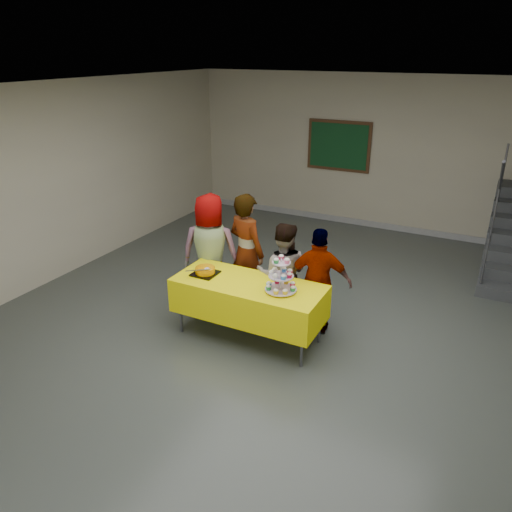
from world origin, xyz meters
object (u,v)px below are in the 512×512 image
(bake_table, at_px, (249,298))
(bear_cake, at_px, (205,270))
(noticeboard, at_px, (339,146))
(schoolchild_a, at_px, (210,252))
(schoolchild_b, at_px, (246,252))
(cupcake_stand, at_px, (281,279))
(schoolchild_c, at_px, (282,275))
(schoolchild_d, at_px, (319,282))

(bake_table, relative_size, bear_cake, 5.25)
(bake_table, relative_size, noticeboard, 1.45)
(schoolchild_a, xyz_separation_m, noticeboard, (0.35, 4.36, 0.78))
(schoolchild_b, bearing_deg, noticeboard, -70.26)
(cupcake_stand, xyz_separation_m, noticeboard, (-0.98, 4.92, 0.66))
(schoolchild_b, relative_size, schoolchild_c, 1.17)
(schoolchild_c, distance_m, schoolchild_d, 0.50)
(schoolchild_c, xyz_separation_m, schoolchild_d, (0.50, 0.02, -0.00))
(schoolchild_d, bearing_deg, schoolchild_a, -13.18)
(bake_table, bearing_deg, schoolchild_a, 148.97)
(schoolchild_b, bearing_deg, cupcake_stand, 156.83)
(schoolchild_a, xyz_separation_m, schoolchild_b, (0.46, 0.21, 0.01))
(cupcake_stand, relative_size, schoolchild_b, 0.27)
(cupcake_stand, bearing_deg, bake_table, 175.69)
(cupcake_stand, distance_m, bear_cake, 1.06)
(schoolchild_d, bearing_deg, schoolchild_b, -23.35)
(bake_table, relative_size, schoolchild_b, 1.13)
(cupcake_stand, xyz_separation_m, schoolchild_d, (0.27, 0.57, -0.23))
(bake_table, distance_m, schoolchild_a, 1.06)
(schoolchild_d, relative_size, noticeboard, 1.09)
(schoolchild_b, xyz_separation_m, noticeboard, (-0.11, 4.15, 0.77))
(bear_cake, distance_m, schoolchild_b, 0.79)
(schoolchild_b, relative_size, schoolchild_d, 1.18)
(bear_cake, bearing_deg, cupcake_stand, -0.14)
(bake_table, relative_size, schoolchild_a, 1.15)
(bake_table, relative_size, schoolchild_d, 1.33)
(bake_table, xyz_separation_m, schoolchild_a, (-0.88, 0.53, 0.26))
(schoolchild_c, bearing_deg, schoolchild_d, 162.48)
(noticeboard, bearing_deg, bake_table, -83.83)
(cupcake_stand, xyz_separation_m, bear_cake, (-1.06, 0.00, -0.11))
(bear_cake, height_order, noticeboard, noticeboard)
(cupcake_stand, bearing_deg, schoolchild_a, 157.04)
(schoolchild_a, distance_m, noticeboard, 4.44)
(bake_table, relative_size, cupcake_stand, 4.22)
(schoolchild_d, bearing_deg, schoolchild_c, -11.38)
(bear_cake, xyz_separation_m, noticeboard, (0.08, 4.92, 0.77))
(bear_cake, relative_size, schoolchild_b, 0.22)
(schoolchild_b, relative_size, noticeboard, 1.28)
(cupcake_stand, distance_m, noticeboard, 5.06)
(schoolchild_d, height_order, noticeboard, noticeboard)
(noticeboard, bearing_deg, bear_cake, -90.92)
(schoolchild_a, relative_size, schoolchild_c, 1.16)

